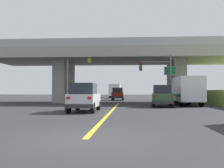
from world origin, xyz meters
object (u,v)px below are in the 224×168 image
Objects in this scene: suv_crossing at (162,96)px; highway_sign at (170,76)px; suv_lead at (84,97)px; semi_truck_distant at (115,91)px; box_truck at (186,90)px; sedan_oncoming at (118,94)px; traffic_signal_nearside at (160,73)px; traffic_signal_farside at (75,69)px.

highway_sign is (1.59, 5.67, 2.21)m from suv_crossing.
suv_lead is 0.64× the size of semi_truck_distant.
semi_truck_distant is at bearing 107.09° from box_truck.
suv_crossing is at bearing -78.91° from semi_truck_distant.
traffic_signal_nearside is at bearing -69.90° from sedan_oncoming.
box_truck is 1.62× the size of highway_sign.
suv_crossing is 18.17m from sedan_oncoming.
sedan_oncoming is at bearing 71.94° from traffic_signal_farside.
suv_crossing is at bearing -105.69° from highway_sign.
suv_crossing is (6.28, 6.43, 0.00)m from suv_lead.
sedan_oncoming is 0.68× the size of semi_truck_distant.
traffic_signal_nearside reaches higher than highway_sign.
suv_crossing is 3.89m from box_truck.
traffic_signal_farside is (-2.99, 10.78, 2.94)m from suv_lead.
highway_sign is (7.88, 12.10, 2.21)m from suv_lead.
traffic_signal_farside is (-9.27, 4.36, 2.94)m from suv_crossing.
traffic_signal_farside is at bearing 174.30° from traffic_signal_nearside.
box_truck is at bearing -68.62° from highway_sign.
semi_truck_distant is (-0.03, 38.64, 0.57)m from suv_lead.
semi_truck_distant reaches higher than sedan_oncoming.
highway_sign is (10.86, 1.32, -0.73)m from traffic_signal_farside.
traffic_signal_farside is (-9.42, 0.94, 0.54)m from traffic_signal_nearside.
semi_truck_distant is at bearing 102.65° from traffic_signal_nearside.
box_truck is 3.62m from highway_sign.
highway_sign reaches higher than suv_crossing.
suv_crossing is 4.18m from traffic_signal_nearside.
box_truck reaches higher than suv_crossing.
sedan_oncoming is (1.29, 23.90, 0.00)m from suv_lead.
traffic_signal_nearside is 0.81× the size of semi_truck_distant.
traffic_signal_farside reaches higher than traffic_signal_nearside.
traffic_signal_farside reaches higher than suv_lead.
suv_lead is at bearing -74.51° from traffic_signal_farside.
box_truck is at bearing -72.91° from semi_truck_distant.
traffic_signal_nearside is (0.15, 3.42, 2.40)m from suv_crossing.
traffic_signal_farside is 1.38× the size of highway_sign.
semi_truck_distant reaches higher than suv_crossing.
highway_sign reaches higher than box_truck.
highway_sign is at bearing 80.03° from suv_crossing.
suv_lead is at bearing -123.06° from highway_sign.
traffic_signal_nearside is (-2.62, 0.73, 1.87)m from box_truck.
semi_truck_distant is at bearing 95.12° from sedan_oncoming.
box_truck is at bearing -62.31° from sedan_oncoming.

